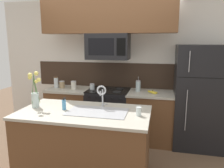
% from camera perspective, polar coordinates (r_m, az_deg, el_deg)
% --- Properties ---
extents(ground_plane, '(10.00, 10.00, 0.00)m').
position_cam_1_polar(ground_plane, '(3.54, -4.50, -19.46)').
color(ground_plane, brown).
extents(rear_partition, '(5.20, 0.10, 2.60)m').
position_cam_1_polar(rear_partition, '(4.27, 4.21, 4.33)').
color(rear_partition, silver).
rests_on(rear_partition, ground).
extents(splash_band, '(3.10, 0.01, 0.48)m').
position_cam_1_polar(splash_band, '(4.29, 0.10, 2.37)').
color(splash_band, '#332319').
rests_on(splash_band, rear_partition).
extents(back_counter_left, '(0.81, 0.65, 0.91)m').
position_cam_1_polar(back_counter_left, '(4.38, -10.79, -6.97)').
color(back_counter_left, brown).
rests_on(back_counter_left, ground).
extents(back_counter_right, '(0.82, 0.65, 0.91)m').
position_cam_1_polar(back_counter_right, '(4.04, 9.95, -8.49)').
color(back_counter_right, brown).
rests_on(back_counter_right, ground).
extents(stove_range, '(0.76, 0.64, 0.93)m').
position_cam_1_polar(stove_range, '(4.14, -0.90, -7.75)').
color(stove_range, black).
rests_on(stove_range, ground).
extents(microwave, '(0.74, 0.40, 0.45)m').
position_cam_1_polar(microwave, '(3.90, -1.02, 9.75)').
color(microwave, black).
extents(upper_cabinet_band, '(2.33, 0.34, 0.60)m').
position_cam_1_polar(upper_cabinet_band, '(3.90, -1.09, 17.46)').
color(upper_cabinet_band, brown).
extents(refrigerator, '(0.87, 0.74, 1.75)m').
position_cam_1_polar(refrigerator, '(4.00, 22.09, -3.14)').
color(refrigerator, black).
rests_on(refrigerator, ground).
extents(storage_jar_tall, '(0.08, 0.08, 0.22)m').
position_cam_1_polar(storage_jar_tall, '(4.39, -14.38, 0.49)').
color(storage_jar_tall, silver).
rests_on(storage_jar_tall, back_counter_left).
extents(storage_jar_medium, '(0.10, 0.10, 0.14)m').
position_cam_1_polar(storage_jar_medium, '(4.33, -12.93, -0.12)').
color(storage_jar_medium, '#997F5B').
rests_on(storage_jar_medium, back_counter_left).
extents(storage_jar_short, '(0.10, 0.10, 0.15)m').
position_cam_1_polar(storage_jar_short, '(4.19, -9.99, -0.26)').
color(storage_jar_short, silver).
rests_on(storage_jar_short, back_counter_left).
extents(storage_jar_squat, '(0.09, 0.09, 0.12)m').
position_cam_1_polar(storage_jar_squat, '(4.08, -5.18, -0.72)').
color(storage_jar_squat, silver).
rests_on(storage_jar_squat, back_counter_left).
extents(banana_bunch, '(0.19, 0.12, 0.08)m').
position_cam_1_polar(banana_bunch, '(3.85, 10.55, -2.11)').
color(banana_bunch, yellow).
rests_on(banana_bunch, back_counter_right).
extents(french_press, '(0.09, 0.09, 0.27)m').
position_cam_1_polar(french_press, '(3.97, 6.85, -0.47)').
color(french_press, silver).
rests_on(french_press, back_counter_right).
extents(island_counter, '(1.70, 0.91, 0.91)m').
position_cam_1_polar(island_counter, '(3.04, -7.13, -15.18)').
color(island_counter, brown).
rests_on(island_counter, ground).
extents(kitchen_sink, '(0.76, 0.44, 0.16)m').
position_cam_1_polar(kitchen_sink, '(2.84, -3.83, -8.63)').
color(kitchen_sink, '#ADAFB5').
rests_on(kitchen_sink, island_counter).
extents(sink_faucet, '(0.14, 0.14, 0.31)m').
position_cam_1_polar(sink_faucet, '(2.96, -2.69, -2.40)').
color(sink_faucet, '#B7BABF').
rests_on(sink_faucet, island_counter).
extents(dish_soap_bottle, '(0.06, 0.05, 0.16)m').
position_cam_1_polar(dish_soap_bottle, '(2.96, -12.43, -5.27)').
color(dish_soap_bottle, '#4C93C6').
rests_on(dish_soap_bottle, island_counter).
extents(drinking_glass, '(0.06, 0.06, 0.11)m').
position_cam_1_polar(drinking_glass, '(2.68, 6.99, -7.12)').
color(drinking_glass, silver).
rests_on(drinking_glass, island_counter).
extents(flower_vase, '(0.19, 0.15, 0.49)m').
position_cam_1_polar(flower_vase, '(3.15, -19.46, -2.74)').
color(flower_vase, silver).
rests_on(flower_vase, island_counter).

